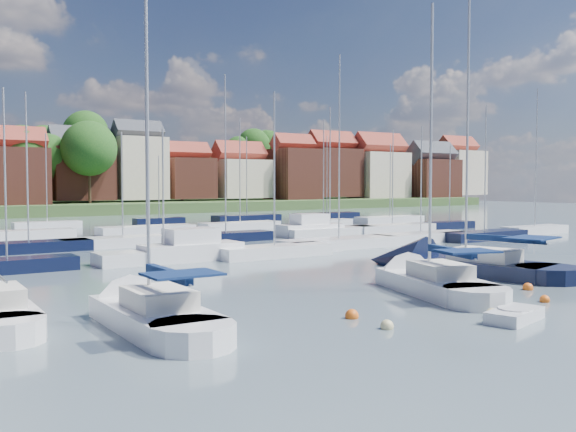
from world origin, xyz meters
TOP-DOWN VIEW (x-y plane):
  - ground at (0.00, 40.00)m, footprint 260.00×260.00m
  - sailboat_left at (-15.39, 3.11)m, footprint 3.12×10.95m
  - sailboat_centre at (-0.77, 2.65)m, footprint 6.07×11.65m
  - sailboat_navy at (5.24, 6.47)m, footprint 6.58×14.10m
  - tender at (-3.32, -4.84)m, footprint 3.07×1.98m
  - buoy_a at (-16.51, -1.87)m, footprint 0.42×0.42m
  - buoy_b at (-8.32, -3.02)m, footprint 0.49×0.49m
  - buoy_c at (-8.21, -0.87)m, footprint 0.55×0.55m
  - buoy_d at (1.24, -3.05)m, footprint 0.45×0.45m
  - buoy_e at (1.10, 7.43)m, footprint 0.54×0.54m
  - buoy_g at (3.48, -0.58)m, footprint 0.52×0.52m
  - buoy_h at (-3.42, -3.86)m, footprint 0.54×0.54m
  - marina_field at (1.91, 35.15)m, footprint 79.62×41.41m
  - far_shore_town at (2.23, 132.67)m, footprint 212.46×90.00m

SIDE VIEW (x-z plane):
  - ground at x=0.00m, z-range 0.00..0.00m
  - buoy_a at x=-16.51m, z-range -0.21..0.21m
  - buoy_b at x=-8.32m, z-range -0.25..0.25m
  - buoy_c at x=-8.21m, z-range -0.27..0.27m
  - buoy_d at x=1.24m, z-range -0.23..0.23m
  - buoy_e at x=1.10m, z-range -0.27..0.27m
  - buoy_g at x=3.48m, z-range -0.26..0.26m
  - buoy_h at x=-3.42m, z-range -0.27..0.27m
  - tender at x=-3.32m, z-range -0.07..0.54m
  - sailboat_navy at x=5.24m, z-range -9.05..9.74m
  - sailboat_centre at x=-0.77m, z-range -7.31..8.02m
  - sailboat_left at x=-15.39m, z-range -7.06..7.77m
  - marina_field at x=1.91m, z-range -7.53..8.40m
  - far_shore_town at x=2.23m, z-range -6.53..15.74m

